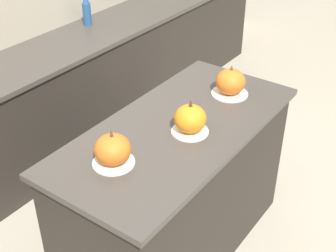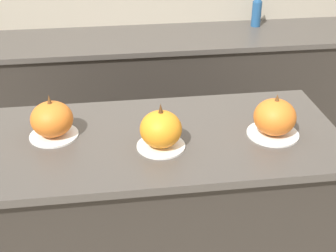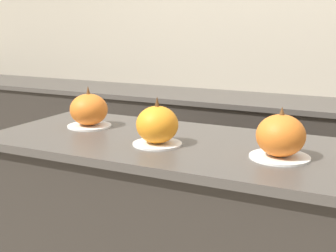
{
  "view_description": "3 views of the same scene",
  "coord_description": "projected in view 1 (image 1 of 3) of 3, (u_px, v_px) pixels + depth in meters",
  "views": [
    {
      "loc": [
        -1.79,
        -1.22,
        2.33
      ],
      "look_at": [
        -0.07,
        0.01,
        0.97
      ],
      "focal_mm": 50.0,
      "sensor_mm": 36.0,
      "label": 1
    },
    {
      "loc": [
        -0.21,
        -1.74,
        1.98
      ],
      "look_at": [
        0.03,
        0.02,
        0.98
      ],
      "focal_mm": 50.0,
      "sensor_mm": 36.0,
      "label": 2
    },
    {
      "loc": [
        0.86,
        -1.73,
        1.44
      ],
      "look_at": [
        -0.0,
        -0.01,
        1.0
      ],
      "focal_mm": 50.0,
      "sensor_mm": 36.0,
      "label": 3
    }
  ],
  "objects": [
    {
      "name": "pumpkin_cake_center",
      "position": [
        190.0,
        119.0,
        2.48
      ],
      "size": [
        0.2,
        0.2,
        0.2
      ],
      "color": "white",
      "rests_on": "kitchen_island"
    },
    {
      "name": "pumpkin_cake_left",
      "position": [
        113.0,
        150.0,
        2.25
      ],
      "size": [
        0.21,
        0.21,
        0.2
      ],
      "color": "white",
      "rests_on": "kitchen_island"
    },
    {
      "name": "pumpkin_cake_right",
      "position": [
        231.0,
        82.0,
        2.84
      ],
      "size": [
        0.23,
        0.23,
        0.2
      ],
      "color": "white",
      "rests_on": "kitchen_island"
    },
    {
      "name": "ground_plane",
      "position": [
        176.0,
        246.0,
        3.08
      ],
      "size": [
        12.0,
        12.0,
        0.0
      ],
      "primitive_type": "plane",
      "color": "#BCB29E"
    },
    {
      "name": "back_counter",
      "position": [
        24.0,
        121.0,
        3.52
      ],
      "size": [
        6.0,
        0.6,
        0.91
      ],
      "color": "#2D2823",
      "rests_on": "ground_plane"
    },
    {
      "name": "kitchen_island",
      "position": [
        177.0,
        191.0,
        2.83
      ],
      "size": [
        1.58,
        0.74,
        0.94
      ],
      "color": "#2D2823",
      "rests_on": "ground_plane"
    },
    {
      "name": "bottle_tall",
      "position": [
        87.0,
        10.0,
        3.9
      ],
      "size": [
        0.07,
        0.07,
        0.26
      ],
      "color": "#235184",
      "rests_on": "back_counter"
    }
  ]
}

